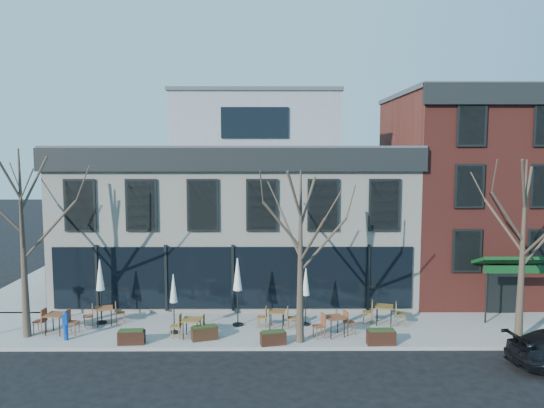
{
  "coord_description": "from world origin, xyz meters",
  "views": [
    {
      "loc": [
        1.73,
        -24.96,
        8.04
      ],
      "look_at": [
        1.89,
        2.0,
        5.24
      ],
      "focal_mm": 35.0,
      "sensor_mm": 36.0,
      "label": 1
    }
  ],
  "objects": [
    {
      "name": "umbrella_2",
      "position": [
        0.33,
        -1.82,
        2.32
      ],
      "size": [
        0.49,
        0.49,
        3.07
      ],
      "color": "black",
      "rests_on": "sidewalk_front"
    },
    {
      "name": "corner_building",
      "position": [
        0.07,
        5.07,
        4.72
      ],
      "size": [
        18.39,
        10.39,
        11.1
      ],
      "color": "silver",
      "rests_on": "ground"
    },
    {
      "name": "sidewalk_side",
      "position": [
        -11.25,
        6.0,
        0.07
      ],
      "size": [
        4.5,
        12.0,
        0.15
      ],
      "primitive_type": "cube",
      "color": "gray",
      "rests_on": "ground"
    },
    {
      "name": "umbrella_3",
      "position": [
        3.38,
        -1.79,
        1.99
      ],
      "size": [
        0.42,
        0.42,
        2.61
      ],
      "color": "black",
      "rests_on": "sidewalk_front"
    },
    {
      "name": "tree_corner",
      "position": [
        -8.49,
        -3.2,
        4.25
      ],
      "size": [
        3.93,
        3.98,
        7.92
      ],
      "color": "#382B21",
      "rests_on": "sidewalk_front"
    },
    {
      "name": "umbrella_0",
      "position": [
        -5.89,
        -1.5,
        2.22
      ],
      "size": [
        0.47,
        0.47,
        2.93
      ],
      "color": "black",
      "rests_on": "sidewalk_front"
    },
    {
      "name": "planter_1",
      "position": [
        -0.95,
        -3.62,
        0.45
      ],
      "size": [
        1.15,
        0.74,
        0.6
      ],
      "color": "#321D10",
      "rests_on": "sidewalk_front"
    },
    {
      "name": "cafe_set_2",
      "position": [
        -1.52,
        -3.36,
        0.65
      ],
      "size": [
        1.88,
        0.8,
        0.98
      ],
      "color": "brown",
      "rests_on": "sidewalk_front"
    },
    {
      "name": "red_brick_building",
      "position": [
        13.0,
        4.98,
        5.64
      ],
      "size": [
        8.2,
        11.78,
        11.18
      ],
      "color": "maroon",
      "rests_on": "ground"
    },
    {
      "name": "sidewalk_front",
      "position": [
        3.25,
        -2.15,
        0.07
      ],
      "size": [
        33.5,
        4.7,
        0.15
      ],
      "primitive_type": "cube",
      "color": "gray",
      "rests_on": "ground"
    },
    {
      "name": "cafe_set_5",
      "position": [
        6.93,
        -1.7,
        0.68
      ],
      "size": [
        2.01,
        0.95,
        1.03
      ],
      "color": "brown",
      "rests_on": "sidewalk_front"
    },
    {
      "name": "planter_0",
      "position": [
        -3.86,
        -4.09,
        0.45
      ],
      "size": [
        1.1,
        0.5,
        0.6
      ],
      "color": "black",
      "rests_on": "sidewalk_front"
    },
    {
      "name": "planter_2",
      "position": [
        1.9,
        -4.2,
        0.44
      ],
      "size": [
        1.09,
        0.63,
        0.58
      ],
      "color": "#321A10",
      "rests_on": "sidewalk_front"
    },
    {
      "name": "ground",
      "position": [
        0.0,
        0.0,
        0.0
      ],
      "size": [
        120.0,
        120.0,
        0.0
      ],
      "primitive_type": "plane",
      "color": "black",
      "rests_on": "ground"
    },
    {
      "name": "planter_3",
      "position": [
        6.27,
        -4.2,
        0.47
      ],
      "size": [
        1.16,
        0.5,
        0.64
      ],
      "color": "black",
      "rests_on": "sidewalk_front"
    },
    {
      "name": "cafe_set_4",
      "position": [
        4.5,
        -3.2,
        0.67
      ],
      "size": [
        1.98,
        1.08,
        1.02
      ],
      "color": "brown",
      "rests_on": "sidewalk_front"
    },
    {
      "name": "tree_right",
      "position": [
        12.01,
        -3.9,
        4.02
      ],
      "size": [
        3.72,
        3.77,
        7.48
      ],
      "color": "#382B21",
      "rests_on": "sidewalk_front"
    },
    {
      "name": "umbrella_1",
      "position": [
        -2.36,
        -2.79,
        1.97
      ],
      "size": [
        0.41,
        0.41,
        2.58
      ],
      "color": "black",
      "rests_on": "sidewalk_front"
    },
    {
      "name": "tree_mid",
      "position": [
        3.01,
        -3.9,
        3.79
      ],
      "size": [
        3.5,
        3.55,
        7.04
      ],
      "color": "#382B21",
      "rests_on": "sidewalk_front"
    },
    {
      "name": "cafe_set_1",
      "position": [
        -5.69,
        -1.72,
        0.65
      ],
      "size": [
        1.89,
        0.99,
        0.97
      ],
      "color": "brown",
      "rests_on": "sidewalk_front"
    },
    {
      "name": "call_box",
      "position": [
        -6.7,
        -3.62,
        0.79
      ],
      "size": [
        0.24,
        0.24,
        1.22
      ],
      "color": "#0C3CA0",
      "rests_on": "sidewalk_front"
    },
    {
      "name": "cafe_set_3",
      "position": [
        2.08,
        -2.15,
        0.63
      ],
      "size": [
        1.81,
        0.78,
        0.94
      ],
      "color": "brown",
      "rests_on": "sidewalk_front"
    },
    {
      "name": "cafe_set_0",
      "position": [
        -7.41,
        -2.85,
        0.69
      ],
      "size": [
        2.04,
        0.89,
        1.06
      ],
      "color": "brown",
      "rests_on": "sidewalk_front"
    }
  ]
}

